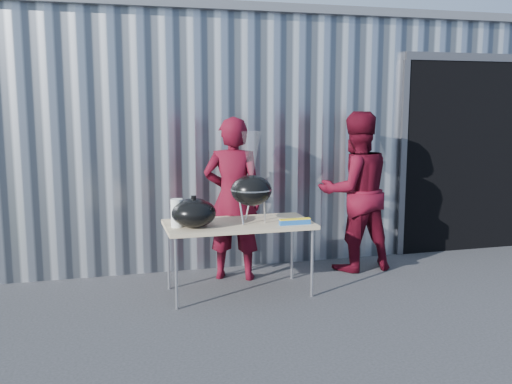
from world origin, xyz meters
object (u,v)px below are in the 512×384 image
object	(u,v)px
folding_table	(239,226)
kettle_grill	(251,182)
person_cook	(233,199)
person_bystander	(355,192)

from	to	relation	value
folding_table	kettle_grill	bearing A→B (deg)	-15.17
kettle_grill	person_cook	xyz separation A→B (m)	(-0.06, 0.55, -0.26)
folding_table	person_cook	distance (m)	0.56
folding_table	kettle_grill	size ratio (longest dim) A/B	1.61
kettle_grill	person_cook	world-z (taller)	person_cook
folding_table	person_cook	xyz separation A→B (m)	(0.06, 0.52, 0.20)
folding_table	kettle_grill	xyz separation A→B (m)	(0.13, -0.03, 0.46)
folding_table	person_bystander	distance (m)	1.63
kettle_grill	folding_table	bearing A→B (deg)	164.83
person_bystander	kettle_grill	bearing A→B (deg)	18.17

